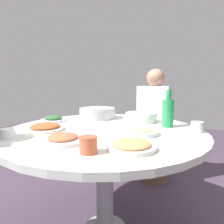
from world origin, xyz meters
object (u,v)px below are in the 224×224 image
(green_bottle, at_px, (168,112))
(tea_cup_side, at_px, (197,127))
(dish_tofu_braise, at_px, (63,139))
(diner_left, at_px, (155,110))
(rice_bowl, at_px, (97,113))
(soup_bowl, at_px, (141,117))
(dish_shrimp, at_px, (131,145))
(dish_stirfry, at_px, (45,127))
(tea_cup_far, at_px, (7,134))
(round_dining_table, at_px, (104,143))
(stool_for_diner_left, at_px, (153,159))
(dish_greens, at_px, (53,119))
(dish_noodles, at_px, (141,131))
(tea_cup_near, at_px, (88,145))

(green_bottle, relative_size, tea_cup_side, 3.48)
(dish_tofu_braise, distance_m, diner_left, 1.31)
(rice_bowl, relative_size, soup_bowl, 1.27)
(dish_shrimp, bearing_deg, rice_bowl, 41.68)
(dish_stirfry, height_order, tea_cup_far, tea_cup_far)
(round_dining_table, distance_m, dish_shrimp, 0.45)
(rice_bowl, relative_size, tea_cup_side, 4.18)
(rice_bowl, distance_m, green_bottle, 0.63)
(dish_tofu_braise, bearing_deg, dish_stirfry, 61.98)
(stool_for_diner_left, bearing_deg, dish_tofu_braise, 173.81)
(round_dining_table, distance_m, soup_bowl, 0.40)
(dish_tofu_braise, bearing_deg, tea_cup_far, 106.17)
(dish_greens, bearing_deg, dish_noodles, -95.72)
(tea_cup_far, height_order, stool_for_diner_left, tea_cup_far)
(soup_bowl, bearing_deg, tea_cup_side, -112.22)
(round_dining_table, height_order, stool_for_diner_left, round_dining_table)
(round_dining_table, height_order, green_bottle, green_bottle)
(round_dining_table, bearing_deg, dish_stirfry, 123.42)
(dish_noodles, height_order, dish_shrimp, dish_shrimp)
(dish_noodles, bearing_deg, dish_shrimp, -170.04)
(dish_tofu_braise, distance_m, tea_cup_side, 0.81)
(soup_bowl, xyz_separation_m, green_bottle, (-0.10, -0.23, 0.07))
(stool_for_diner_left, bearing_deg, green_bottle, -158.61)
(tea_cup_side, bearing_deg, tea_cup_near, 147.36)
(dish_shrimp, xyz_separation_m, dish_tofu_braise, (-0.06, 0.36, -0.00))
(dish_greens, relative_size, tea_cup_near, 2.58)
(round_dining_table, distance_m, dish_greens, 0.52)
(stool_for_diner_left, bearing_deg, tea_cup_side, -148.65)
(rice_bowl, relative_size, diner_left, 0.41)
(rice_bowl, height_order, dish_noodles, rice_bowl)
(dish_tofu_braise, bearing_deg, green_bottle, -33.88)
(dish_noodles, height_order, dish_greens, dish_greens)
(dish_tofu_braise, bearing_deg, dish_shrimp, -81.12)
(dish_shrimp, bearing_deg, tea_cup_side, -27.26)
(tea_cup_near, bearing_deg, green_bottle, -16.21)
(dish_noodles, distance_m, tea_cup_side, 0.36)
(soup_bowl, height_order, dish_shrimp, soup_bowl)
(round_dining_table, distance_m, stool_for_diner_left, 1.04)
(soup_bowl, relative_size, tea_cup_side, 3.29)
(dish_tofu_braise, height_order, dish_greens, dish_greens)
(rice_bowl, bearing_deg, dish_tofu_braise, -163.01)
(round_dining_table, height_order, dish_shrimp, dish_shrimp)
(green_bottle, height_order, tea_cup_far, green_bottle)
(green_bottle, distance_m, tea_cup_far, 1.01)
(rice_bowl, xyz_separation_m, stool_for_diner_left, (0.61, -0.35, -0.58))
(dish_stirfry, relative_size, dish_greens, 1.15)
(dish_shrimp, bearing_deg, round_dining_table, 45.82)
(dish_greens, xyz_separation_m, green_bottle, (0.20, -0.87, 0.09))
(dish_tofu_braise, bearing_deg, round_dining_table, -7.51)
(diner_left, bearing_deg, rice_bowl, 149.75)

